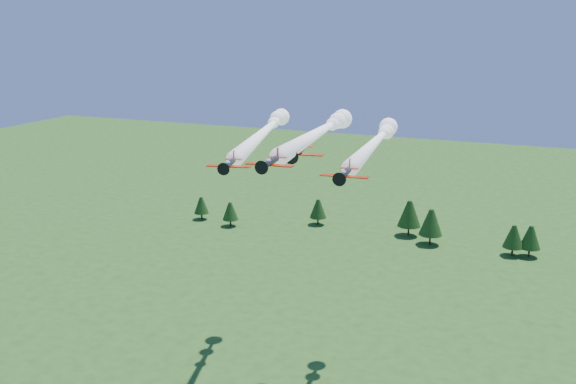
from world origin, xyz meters
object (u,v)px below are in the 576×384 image
at_px(plane_left, 266,130).
at_px(plane_right, 377,140).
at_px(plane_lead, 321,131).
at_px(plane_slot, 298,151).

relative_size(plane_left, plane_right, 1.10).
bearing_deg(plane_left, plane_lead, -47.07).
relative_size(plane_left, plane_slot, 6.14).
height_order(plane_lead, plane_slot, plane_lead).
bearing_deg(plane_left, plane_right, -12.03).
xyz_separation_m(plane_lead, plane_slot, (1.29, -14.33, -0.84)).
relative_size(plane_lead, plane_slot, 5.38).
bearing_deg(plane_right, plane_lead, -130.06).
distance_m(plane_lead, plane_slot, 14.41).
bearing_deg(plane_slot, plane_left, 115.31).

